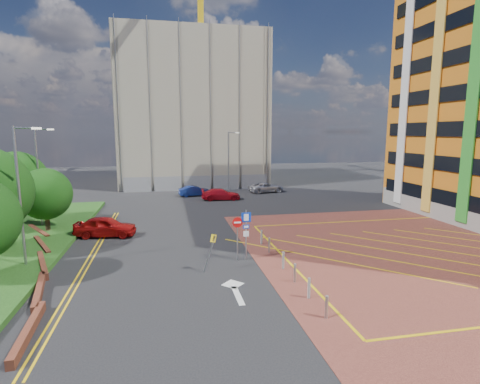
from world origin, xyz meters
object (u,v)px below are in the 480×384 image
object	(u,v)px
lamp_back	(229,159)
car_red_left	(105,227)
lamp_left_near	(20,191)
car_blue_back	(195,191)
lamp_left_far	(39,173)
sign_cluster	(243,230)
warning_sign	(211,248)
car_silver_back	(266,187)
tree_c	(45,194)
tree_d	(17,181)
car_red_back	(221,194)

from	to	relation	value
lamp_back	car_red_left	distance (m)	23.85
lamp_back	car_red_left	xyz separation A→B (m)	(-13.02, -19.66, -3.58)
lamp_left_near	car_blue_back	bearing A→B (deg)	63.51
lamp_left_far	sign_cluster	bearing A→B (deg)	-36.82
car_red_left	car_blue_back	world-z (taller)	car_red_left
lamp_back	warning_sign	distance (m)	29.42
lamp_left_near	car_silver_back	size ratio (longest dim) A/B	1.70
car_red_left	car_blue_back	xyz separation A→B (m)	(8.17, 17.05, -0.13)
tree_c	lamp_left_near	size ratio (longest dim) A/B	0.61
lamp_left_near	lamp_left_far	bearing A→B (deg)	101.31
lamp_left_near	sign_cluster	world-z (taller)	lamp_left_near
tree_c	warning_sign	bearing A→B (deg)	-42.56
tree_c	warning_sign	xyz separation A→B (m)	(11.60, -10.65, -1.76)
tree_d	lamp_left_near	bearing A→B (deg)	-69.65
tree_c	car_blue_back	xyz separation A→B (m)	(12.74, 15.39, -2.55)
lamp_left_far	sign_cluster	xyz separation A→B (m)	(14.72, -11.02, -2.71)
car_blue_back	car_red_left	bearing A→B (deg)	146.71
sign_cluster	car_silver_back	distance (m)	26.90
lamp_back	car_blue_back	distance (m)	6.64
sign_cluster	car_red_left	size ratio (longest dim) A/B	0.70
lamp_back	sign_cluster	xyz separation A→B (m)	(-3.78, -27.02, -2.41)
lamp_back	warning_sign	world-z (taller)	lamp_back
car_blue_back	lamp_left_near	bearing A→B (deg)	145.83
tree_c	car_silver_back	bearing A→B (deg)	36.46
sign_cluster	warning_sign	distance (m)	2.79
lamp_left_near	car_blue_back	world-z (taller)	lamp_left_near
lamp_back	warning_sign	xyz separation A→B (m)	(-5.98, -28.65, -2.93)
car_red_left	car_blue_back	size ratio (longest dim) A/B	1.17
sign_cluster	car_red_back	distance (m)	21.26
tree_c	sign_cluster	world-z (taller)	tree_c
warning_sign	car_blue_back	world-z (taller)	warning_sign
car_silver_back	tree_c	bearing A→B (deg)	114.70
lamp_back	car_red_back	xyz separation A→B (m)	(-2.02, -5.87, -3.70)
warning_sign	car_blue_back	size ratio (longest dim) A/B	0.57
tree_c	lamp_left_near	distance (m)	8.20
tree_c	car_red_left	world-z (taller)	tree_c
lamp_back	tree_d	bearing A→B (deg)	-143.91
lamp_left_far	lamp_back	xyz separation A→B (m)	(18.50, 16.00, -0.30)
sign_cluster	car_red_left	world-z (taller)	sign_cluster
lamp_back	car_blue_back	size ratio (longest dim) A/B	2.04
car_blue_back	car_red_back	xyz separation A→B (m)	(2.83, -3.25, 0.02)
warning_sign	car_blue_back	xyz separation A→B (m)	(1.13, 26.04, -0.78)
warning_sign	car_red_left	world-z (taller)	warning_sign
warning_sign	lamp_left_far	bearing A→B (deg)	134.70
warning_sign	car_silver_back	world-z (taller)	warning_sign
lamp_left_near	lamp_back	bearing A→B (deg)	57.60
car_red_left	sign_cluster	bearing A→B (deg)	-120.31
lamp_left_far	warning_sign	world-z (taller)	lamp_left_far
lamp_left_near	car_silver_back	xyz separation A→B (m)	(21.22, 24.48, -4.01)
warning_sign	tree_c	bearing A→B (deg)	137.44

